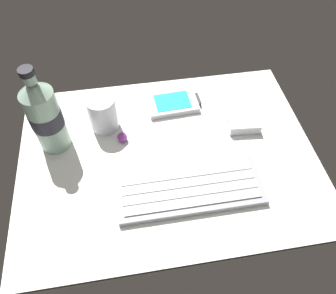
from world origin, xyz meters
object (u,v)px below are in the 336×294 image
at_px(trackball_mouse, 122,137).
at_px(charger_block, 243,123).
at_px(keyboard, 190,189).
at_px(water_bottle, 45,115).
at_px(juice_cup, 103,114).
at_px(handheld_device, 173,103).

bearing_deg(trackball_mouse, charger_block, -0.49).
xyz_separation_m(keyboard, water_bottle, (-0.27, 0.17, 0.08)).
xyz_separation_m(juice_cup, water_bottle, (-0.11, -0.03, 0.05)).
xyz_separation_m(juice_cup, trackball_mouse, (0.04, -0.05, -0.03)).
bearing_deg(trackball_mouse, keyboard, -51.29).
bearing_deg(water_bottle, handheld_device, 15.03).
bearing_deg(handheld_device, juice_cup, -166.22).
distance_m(water_bottle, trackball_mouse, 0.17).
height_order(keyboard, handheld_device, keyboard).
relative_size(keyboard, charger_block, 4.15).
bearing_deg(handheld_device, water_bottle, -164.97).
distance_m(handheld_device, charger_block, 0.17).
relative_size(juice_cup, charger_block, 1.21).
bearing_deg(juice_cup, trackball_mouse, -53.75).
relative_size(handheld_device, juice_cup, 1.54).
bearing_deg(handheld_device, charger_block, -32.00).
bearing_deg(charger_block, juice_cup, 170.69).
relative_size(water_bottle, trackball_mouse, 9.45).
bearing_deg(keyboard, trackball_mouse, 128.71).
height_order(charger_block, trackball_mouse, charger_block).
height_order(handheld_device, charger_block, charger_block).
bearing_deg(juice_cup, handheld_device, 13.78).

